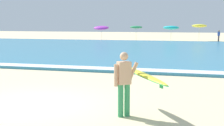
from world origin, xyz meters
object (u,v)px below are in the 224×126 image
(beachgoer_near_row_mid, at_px, (219,36))
(beach_umbrella_0, at_px, (101,28))
(surfer_with_board, at_px, (132,78))
(beach_umbrella_2, at_px, (171,28))
(beach_umbrella_3, at_px, (199,26))
(beach_umbrella_1, at_px, (136,27))

(beachgoer_near_row_mid, bearing_deg, beach_umbrella_0, 178.78)
(surfer_with_board, xyz_separation_m, beach_umbrella_2, (-1.79, 37.05, 0.85))
(beach_umbrella_3, height_order, beachgoer_near_row_mid, beach_umbrella_3)
(surfer_with_board, relative_size, beach_umbrella_2, 1.06)
(beach_umbrella_2, bearing_deg, surfer_with_board, -87.24)
(beach_umbrella_3, bearing_deg, beach_umbrella_1, -168.09)
(beach_umbrella_2, xyz_separation_m, beach_umbrella_3, (3.87, 0.95, 0.26))
(beach_umbrella_0, xyz_separation_m, beach_umbrella_2, (10.33, 0.33, 0.06))
(beach_umbrella_1, bearing_deg, beachgoer_near_row_mid, 1.08)
(beach_umbrella_0, relative_size, beachgoer_near_row_mid, 1.47)
(surfer_with_board, xyz_separation_m, beach_umbrella_3, (2.08, 38.00, 1.11))
(beach_umbrella_0, xyz_separation_m, beachgoer_near_row_mid, (16.77, -0.36, -0.98))
(beach_umbrella_1, distance_m, beachgoer_near_row_mid, 11.40)
(beach_umbrella_0, relative_size, beach_umbrella_2, 1.01)
(surfer_with_board, distance_m, beach_umbrella_0, 38.67)
(beach_umbrella_0, bearing_deg, beachgoer_near_row_mid, -1.22)
(beach_umbrella_2, xyz_separation_m, beachgoer_near_row_mid, (6.44, -0.69, -1.04))
(surfer_with_board, xyz_separation_m, beach_umbrella_0, (-12.12, 36.72, 0.80))
(beach_umbrella_0, height_order, beachgoer_near_row_mid, beach_umbrella_0)
(beach_umbrella_0, relative_size, beach_umbrella_3, 0.95)
(beachgoer_near_row_mid, bearing_deg, beach_umbrella_3, 147.45)
(beach_umbrella_2, distance_m, beach_umbrella_3, 3.99)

